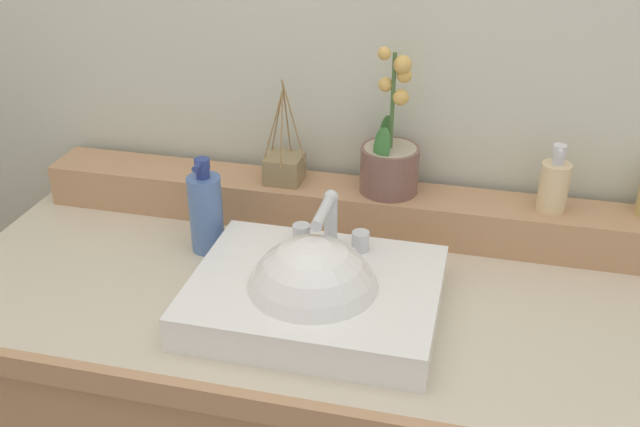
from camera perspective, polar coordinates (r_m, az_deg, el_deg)
The scene contains 6 objects.
back_ledge at distance 1.52m, azimuth 2.19°, elevation 0.52°, with size 1.30×0.12×0.09m, color tan.
sink_basin at distance 1.26m, azimuth -0.47°, elevation -6.62°, with size 0.42×0.33×0.26m.
potted_plant at distance 1.47m, azimuth 5.42°, elevation 4.22°, with size 0.12×0.12×0.30m.
soap_dispenser at distance 1.46m, azimuth 17.62°, elevation 2.15°, with size 0.06×0.06×0.13m.
reed_diffuser at distance 1.52m, azimuth -2.78°, elevation 3.59°, with size 0.09×0.08×0.22m.
lotion_bottle at distance 1.44m, azimuth -8.80°, elevation 0.15°, with size 0.07×0.07×0.19m.
Camera 1 is at (0.26, -1.09, 1.59)m, focal length 41.44 mm.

